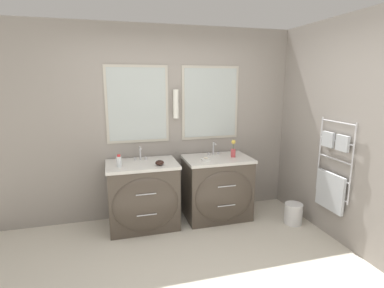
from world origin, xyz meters
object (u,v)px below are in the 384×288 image
at_px(vanity_right, 218,188).
at_px(waste_bin, 293,213).
at_px(amenity_bowl, 160,163).
at_px(flower_vase, 233,150).
at_px(vanity_left, 143,195).
at_px(toiletry_bottle, 119,161).

bearing_deg(vanity_right, waste_bin, -25.75).
relative_size(amenity_bowl, flower_vase, 0.45).
bearing_deg(vanity_right, amenity_bowl, -171.27).
distance_m(flower_vase, waste_bin, 1.16).
distance_m(amenity_bowl, flower_vase, 1.05).
bearing_deg(flower_vase, vanity_left, -179.47).
bearing_deg(waste_bin, toiletry_bottle, 170.27).
distance_m(vanity_left, flower_vase, 1.34).
bearing_deg(amenity_bowl, toiletry_bottle, 172.48).
xyz_separation_m(vanity_right, toiletry_bottle, (-1.30, -0.06, 0.49)).
bearing_deg(amenity_bowl, vanity_left, 148.02).
bearing_deg(waste_bin, flower_vase, 146.98).
bearing_deg(vanity_left, amenity_bowl, -31.98).
distance_m(vanity_left, waste_bin, 2.01).
xyz_separation_m(vanity_left, flower_vase, (1.24, 0.01, 0.52)).
relative_size(vanity_left, waste_bin, 3.21).
xyz_separation_m(vanity_left, amenity_bowl, (0.20, -0.13, 0.45)).
height_order(amenity_bowl, waste_bin, amenity_bowl).
bearing_deg(toiletry_bottle, vanity_right, 2.72).
bearing_deg(amenity_bowl, flower_vase, 7.53).
distance_m(toiletry_bottle, flower_vase, 1.52).
distance_m(vanity_right, amenity_bowl, 0.94).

